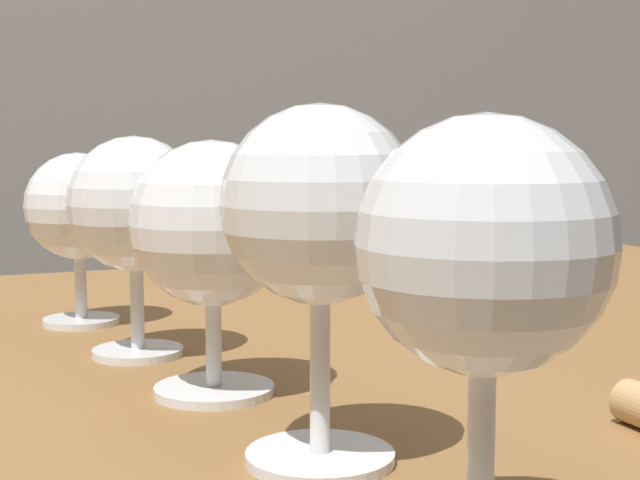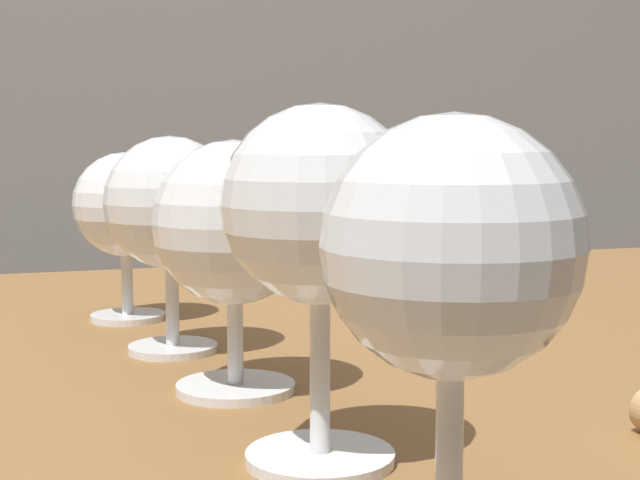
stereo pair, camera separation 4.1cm
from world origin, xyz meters
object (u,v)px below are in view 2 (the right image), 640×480
at_px(wine_glass_pinot, 452,256).
at_px(wine_glass_rose, 234,226).
at_px(wine_glass_cabernet, 171,208).
at_px(wine_glass_white, 126,209).
at_px(wine_glass_port, 320,215).

xyz_separation_m(wine_glass_pinot, wine_glass_rose, (-0.01, 0.25, -0.01)).
xyz_separation_m(wine_glass_rose, wine_glass_cabernet, (-0.02, 0.11, 0.00)).
height_order(wine_glass_pinot, wine_glass_rose, wine_glass_pinot).
bearing_deg(wine_glass_rose, wine_glass_white, 98.17).
distance_m(wine_glass_rose, wine_glass_cabernet, 0.11).
xyz_separation_m(wine_glass_cabernet, wine_glass_white, (-0.02, 0.12, -0.01)).
bearing_deg(wine_glass_white, wine_glass_cabernet, -82.64).
distance_m(wine_glass_rose, wine_glass_white, 0.24).
height_order(wine_glass_pinot, wine_glass_white, wine_glass_pinot).
relative_size(wine_glass_pinot, wine_glass_rose, 1.06).
bearing_deg(wine_glass_pinot, wine_glass_white, 95.73).
height_order(wine_glass_port, wine_glass_cabernet, wine_glass_port).
bearing_deg(wine_glass_port, wine_glass_pinot, -87.57).
distance_m(wine_glass_port, wine_glass_white, 0.36).
height_order(wine_glass_port, wine_glass_rose, wine_glass_port).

